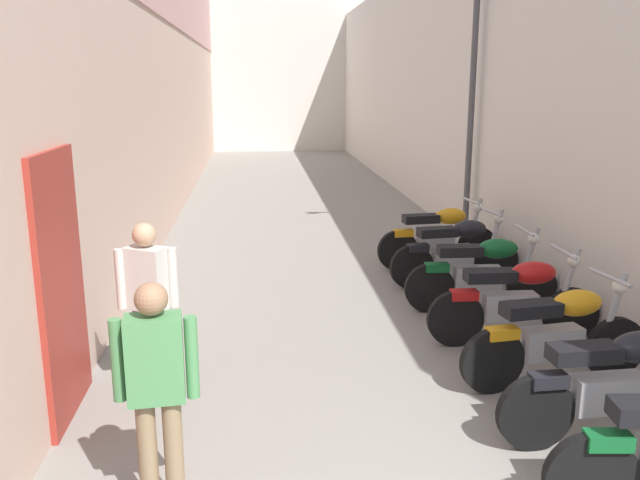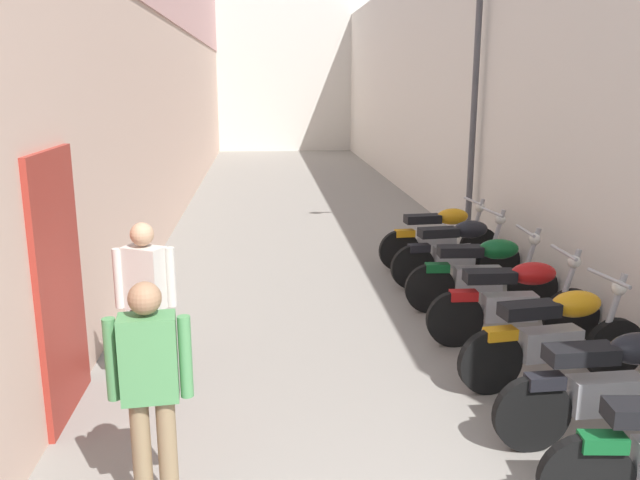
# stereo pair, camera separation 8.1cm
# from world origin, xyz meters

# --- Properties ---
(ground_plane) EXTENTS (40.57, 40.57, 0.00)m
(ground_plane) POSITION_xyz_m (0.00, 10.29, 0.00)
(ground_plane) COLOR gray
(building_left) EXTENTS (0.45, 24.57, 6.82)m
(building_left) POSITION_xyz_m (-2.81, 12.25, 3.45)
(building_left) COLOR beige
(building_left) RESTS_ON ground
(building_right) EXTENTS (0.45, 24.57, 5.23)m
(building_right) POSITION_xyz_m (2.81, 12.28, 2.62)
(building_right) COLOR beige
(building_right) RESTS_ON ground
(building_far_end) EXTENTS (8.23, 2.00, 6.39)m
(building_far_end) POSITION_xyz_m (0.00, 25.57, 3.20)
(building_far_end) COLOR beige
(building_far_end) RESTS_ON ground
(motorcycle_second) EXTENTS (1.85, 0.58, 1.04)m
(motorcycle_second) POSITION_xyz_m (1.67, 2.48, 0.50)
(motorcycle_second) COLOR black
(motorcycle_second) RESTS_ON ground
(motorcycle_third) EXTENTS (1.84, 0.58, 1.04)m
(motorcycle_third) POSITION_xyz_m (1.67, 3.47, 0.50)
(motorcycle_third) COLOR black
(motorcycle_third) RESTS_ON ground
(motorcycle_fourth) EXTENTS (1.85, 0.58, 1.04)m
(motorcycle_fourth) POSITION_xyz_m (1.67, 4.46, 0.50)
(motorcycle_fourth) COLOR black
(motorcycle_fourth) RESTS_ON ground
(motorcycle_fifth) EXTENTS (1.85, 0.58, 1.04)m
(motorcycle_fifth) POSITION_xyz_m (1.67, 5.49, 0.50)
(motorcycle_fifth) COLOR black
(motorcycle_fifth) RESTS_ON ground
(motorcycle_sixth) EXTENTS (1.85, 0.58, 1.04)m
(motorcycle_sixth) POSITION_xyz_m (1.67, 6.53, 0.50)
(motorcycle_sixth) COLOR black
(motorcycle_sixth) RESTS_ON ground
(motorcycle_seventh) EXTENTS (1.85, 0.58, 1.04)m
(motorcycle_seventh) POSITION_xyz_m (1.67, 7.40, 0.50)
(motorcycle_seventh) COLOR black
(motorcycle_seventh) RESTS_ON ground
(pedestrian_by_doorway) EXTENTS (0.52, 0.23, 1.57)m
(pedestrian_by_doorway) POSITION_xyz_m (-1.64, 1.91, 0.92)
(pedestrian_by_doorway) COLOR #8C7251
(pedestrian_by_doorway) RESTS_ON ground
(pedestrian_mid_alley) EXTENTS (0.52, 0.33, 1.57)m
(pedestrian_mid_alley) POSITION_xyz_m (-1.95, 3.61, 0.92)
(pedestrian_mid_alley) COLOR #564C47
(pedestrian_mid_alley) RESTS_ON ground
(street_lamp) EXTENTS (0.79, 0.18, 4.34)m
(street_lamp) POSITION_xyz_m (2.37, 8.60, 2.56)
(street_lamp) COLOR #47474C
(street_lamp) RESTS_ON ground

